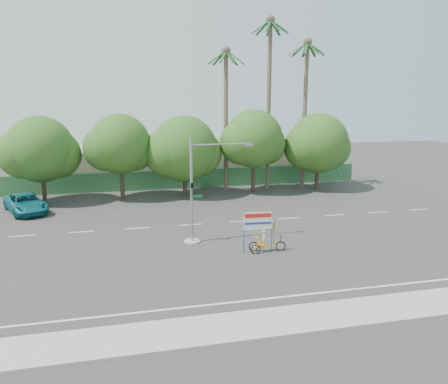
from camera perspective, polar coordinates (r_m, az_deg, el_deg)
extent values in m
plane|color=#33302D|center=(26.55, 2.63, -8.86)|extent=(120.00, 120.00, 0.00)
cube|color=gray|center=(20.07, 8.66, -16.21)|extent=(50.00, 2.40, 0.12)
cube|color=#336B3D|center=(46.60, -4.52, 1.72)|extent=(38.00, 0.08, 2.00)
cube|color=beige|center=(50.48, -16.64, 3.21)|extent=(12.00, 8.00, 4.00)
cube|color=beige|center=(52.53, 3.39, 3.83)|extent=(14.00, 8.00, 3.60)
cylinder|color=#473828|center=(43.14, -22.51, 0.96)|extent=(0.40, 0.40, 3.52)
sphere|color=#2A5418|center=(42.67, -22.87, 5.17)|extent=(6.00, 6.00, 6.00)
sphere|color=#2A5418|center=(42.82, -20.96, 4.59)|extent=(4.32, 4.32, 4.32)
sphere|color=#2A5418|center=(42.71, -24.67, 4.59)|extent=(4.56, 4.56, 4.56)
cylinder|color=#473828|center=(42.51, -13.19, 1.58)|extent=(0.40, 0.40, 3.74)
sphere|color=#2A5418|center=(42.02, -13.42, 6.13)|extent=(5.60, 5.60, 5.60)
sphere|color=#2A5418|center=(42.40, -11.67, 5.46)|extent=(4.03, 4.03, 4.03)
sphere|color=#2A5418|center=(41.83, -15.13, 5.55)|extent=(4.26, 4.26, 4.26)
cylinder|color=#473828|center=(42.94, -5.15, 1.67)|extent=(0.40, 0.40, 3.30)
sphere|color=#2A5418|center=(42.48, -5.23, 5.64)|extent=(6.40, 6.40, 6.40)
sphere|color=#2A5418|center=(43.06, -3.36, 5.06)|extent=(4.61, 4.61, 4.61)
sphere|color=#2A5418|center=(42.10, -7.12, 5.13)|extent=(4.86, 4.86, 4.86)
cylinder|color=#473828|center=(44.37, 3.84, 2.41)|extent=(0.40, 0.40, 3.87)
sphere|color=#2A5418|center=(43.90, 3.90, 6.94)|extent=(5.80, 5.80, 5.80)
sphere|color=#2A5418|center=(44.64, 5.39, 6.21)|extent=(4.18, 4.18, 4.18)
sphere|color=#2A5418|center=(43.33, 2.33, 6.42)|extent=(4.41, 4.41, 4.41)
cylinder|color=#473828|center=(46.91, 12.05, 2.44)|extent=(0.40, 0.40, 3.43)
sphere|color=#2A5418|center=(46.48, 12.22, 6.23)|extent=(6.20, 6.20, 6.20)
sphere|color=#2A5418|center=(47.42, 13.57, 5.62)|extent=(4.46, 4.46, 4.46)
sphere|color=#2A5418|center=(45.71, 10.75, 5.80)|extent=(4.71, 4.71, 4.71)
cylinder|color=#70604C|center=(45.76, 5.84, 10.95)|extent=(0.44, 0.44, 17.00)
sphere|color=#70604C|center=(46.33, 6.09, 21.51)|extent=(0.90, 0.90, 0.90)
cube|color=#1C4C21|center=(46.54, 7.24, 20.62)|extent=(1.91, 0.28, 1.36)
cube|color=#1C4C21|center=(47.03, 6.70, 20.55)|extent=(1.65, 1.44, 1.36)
cube|color=#1C4C21|center=(47.15, 5.88, 20.55)|extent=(0.61, 1.93, 1.36)
cube|color=#1C4C21|center=(46.85, 5.14, 20.62)|extent=(1.20, 1.80, 1.36)
cube|color=#1C4C21|center=(46.26, 4.82, 20.73)|extent=(1.89, 0.92, 1.36)
cube|color=#1C4C21|center=(45.65, 5.09, 20.83)|extent=(1.89, 0.92, 1.36)
cube|color=#1C4C21|center=(45.32, 5.83, 20.88)|extent=(1.20, 1.80, 1.36)
cube|color=#1C4C21|center=(45.42, 6.69, 20.84)|extent=(0.61, 1.93, 1.36)
cube|color=#1C4C21|center=(45.90, 7.24, 20.74)|extent=(1.65, 1.44, 1.36)
cylinder|color=#70604C|center=(47.24, 10.48, 9.64)|extent=(0.44, 0.44, 15.00)
sphere|color=#70604C|center=(47.49, 10.85, 18.71)|extent=(0.90, 0.90, 0.90)
cube|color=#1C4C21|center=(47.80, 11.90, 17.83)|extent=(1.91, 0.28, 1.36)
cube|color=#1C4C21|center=(48.26, 11.34, 17.80)|extent=(1.65, 1.44, 1.36)
cube|color=#1C4C21|center=(48.33, 10.54, 17.82)|extent=(0.61, 1.93, 1.36)
cube|color=#1C4C21|center=(47.99, 9.87, 17.89)|extent=(1.20, 1.80, 1.36)
cube|color=#1C4C21|center=(47.37, 9.62, 17.97)|extent=(1.89, 0.92, 1.36)
cube|color=#1C4C21|center=(46.78, 9.94, 18.03)|extent=(1.89, 0.92, 1.36)
cube|color=#1C4C21|center=(46.49, 10.68, 18.04)|extent=(1.20, 1.80, 1.36)
cube|color=#1C4C21|center=(46.64, 11.49, 17.99)|extent=(0.61, 1.93, 1.36)
cube|color=#1C4C21|center=(47.16, 11.97, 17.90)|extent=(1.65, 1.44, 1.36)
cylinder|color=#70604C|center=(44.57, 0.25, 9.04)|extent=(0.44, 0.44, 14.00)
sphere|color=#70604C|center=(44.71, 0.26, 18.04)|extent=(0.90, 0.90, 0.90)
cube|color=#1C4C21|center=(44.87, 1.48, 17.17)|extent=(1.91, 0.28, 1.36)
cube|color=#1C4C21|center=(45.41, 1.00, 17.11)|extent=(1.65, 1.44, 1.36)
cube|color=#1C4C21|center=(45.59, 0.18, 17.10)|extent=(0.61, 1.93, 1.36)
cube|color=#1C4C21|center=(45.34, -0.60, 17.12)|extent=(1.20, 1.80, 1.36)
cube|color=#1C4C21|center=(44.77, -1.00, 17.18)|extent=(1.89, 0.92, 1.36)
cube|color=#1C4C21|center=(44.14, -0.81, 17.25)|extent=(1.89, 0.92, 1.36)
cube|color=#1C4C21|center=(43.75, -0.11, 17.29)|extent=(1.20, 1.80, 1.36)
cube|color=#1C4C21|center=(43.79, 0.77, 17.29)|extent=(0.61, 1.93, 1.36)
cube|color=#1C4C21|center=(44.24, 1.40, 17.24)|extent=(1.65, 1.44, 1.36)
cylinder|color=gray|center=(29.71, -4.15, -6.42)|extent=(1.10, 1.10, 0.10)
cylinder|color=gray|center=(28.78, -4.26, 0.09)|extent=(0.18, 0.18, 7.00)
cylinder|color=gray|center=(28.66, -0.38, 6.25)|extent=(4.00, 0.10, 0.10)
cube|color=gray|center=(29.14, 3.28, 6.14)|extent=(0.55, 0.20, 0.12)
imported|color=black|center=(28.55, -4.20, 0.20)|extent=(0.16, 0.20, 1.00)
cube|color=#14662D|center=(28.91, -3.57, -0.55)|extent=(0.70, 0.04, 0.18)
torus|color=black|center=(28.15, 7.40, -7.04)|extent=(0.68, 0.12, 0.68)
torus|color=black|center=(27.99, 3.87, -7.12)|extent=(0.64, 0.11, 0.63)
torus|color=black|center=(27.48, 4.15, -7.51)|extent=(0.64, 0.11, 0.63)
cube|color=yellow|center=(27.91, 5.72, -7.04)|extent=(1.70, 0.16, 0.06)
cube|color=yellow|center=(27.72, 4.01, -7.27)|extent=(0.10, 0.60, 0.05)
cube|color=yellow|center=(27.76, 4.92, -6.82)|extent=(0.52, 0.45, 0.06)
cube|color=yellow|center=(27.61, 4.39, -6.31)|extent=(0.25, 0.43, 0.54)
cylinder|color=black|center=(28.03, 7.42, -6.27)|extent=(0.03, 0.03, 0.55)
cube|color=black|center=(27.94, 7.43, -5.74)|extent=(0.07, 0.45, 0.04)
imported|color=#CCB284|center=(27.68, 5.24, -6.06)|extent=(0.28, 0.41, 1.08)
cylinder|color=#163CAB|center=(27.24, 2.61, -5.29)|extent=(0.06, 0.06, 2.70)
cylinder|color=#163CAB|center=(27.66, 6.26, -5.07)|extent=(0.06, 0.06, 2.70)
cube|color=white|center=(27.23, 4.47, -3.78)|extent=(1.90, 0.17, 1.10)
cube|color=red|center=(27.10, 4.50, -3.09)|extent=(1.70, 0.12, 0.26)
cube|color=#163CAB|center=(27.24, 4.49, -4.10)|extent=(1.70, 0.12, 0.14)
cylinder|color=black|center=(27.79, 6.55, -5.65)|extent=(0.02, 0.02, 2.10)
cube|color=red|center=(27.50, 5.88, -4.40)|extent=(0.89, 0.07, 0.65)
imported|color=#0F676F|center=(40.38, -24.47, -1.36)|extent=(4.70, 6.26, 1.58)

